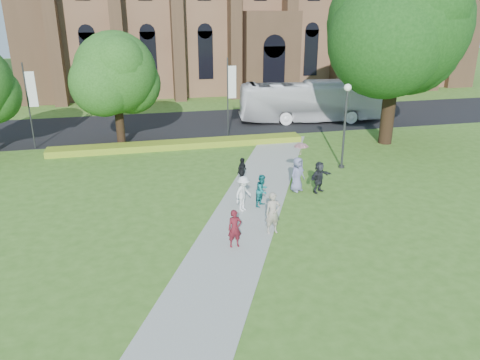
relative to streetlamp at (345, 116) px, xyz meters
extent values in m
plane|color=#416D20|center=(-7.50, -6.50, -3.30)|extent=(160.00, 160.00, 0.00)
cube|color=black|center=(-7.50, 13.50, -3.29)|extent=(160.00, 10.00, 0.02)
cube|color=#B2B2A8|center=(-7.50, -5.50, -3.28)|extent=(15.58, 28.54, 0.04)
cube|color=gold|center=(-9.50, 6.70, -3.07)|extent=(18.00, 1.40, 0.45)
cube|color=brown|center=(2.50, 33.50, 5.20)|extent=(52.00, 16.00, 17.00)
cube|color=brown|center=(2.50, 24.50, 1.20)|extent=(6.00, 2.50, 9.00)
cylinder|color=#38383D|center=(0.00, 0.00, -0.90)|extent=(0.14, 0.14, 4.80)
sphere|color=white|center=(0.00, 0.00, 1.72)|extent=(0.44, 0.44, 0.44)
cylinder|color=#38383D|center=(0.00, 0.00, -3.22)|extent=(0.36, 0.36, 0.15)
cylinder|color=#332114|center=(5.50, 4.50, 0.00)|extent=(0.96, 0.96, 6.60)
sphere|color=#143C10|center=(5.50, 4.50, 5.10)|extent=(9.60, 9.60, 9.60)
cylinder|color=#332114|center=(-13.50, 8.00, -1.23)|extent=(0.60, 0.60, 4.12)
sphere|color=#204B16|center=(-13.50, 8.00, 1.95)|extent=(5.60, 5.60, 5.60)
cylinder|color=#38383D|center=(-5.50, 8.70, -0.30)|extent=(0.10, 0.10, 6.00)
cube|color=white|center=(-5.15, 8.70, 0.90)|extent=(0.60, 0.02, 2.40)
cylinder|color=#38383D|center=(-19.50, 8.70, -0.30)|extent=(0.10, 0.10, 6.00)
cube|color=white|center=(-19.15, 8.70, 0.90)|extent=(0.60, 0.02, 2.40)
imported|color=silver|center=(2.57, 12.24, -1.55)|extent=(12.63, 4.41, 3.45)
imported|color=maroon|center=(-8.73, -8.53, -2.43)|extent=(0.63, 0.44, 1.65)
imported|color=#177073|center=(-6.47, -4.68, -2.43)|extent=(1.02, 1.01, 1.66)
imported|color=silver|center=(-7.53, -5.02, -2.37)|extent=(1.30, 1.25, 1.78)
imported|color=black|center=(-6.79, -1.55, -2.46)|extent=(0.91, 0.95, 1.59)
imported|color=slate|center=(-4.07, -3.15, -2.30)|extent=(1.11, 0.99, 1.91)
imported|color=#23252A|center=(-2.98, -3.57, -2.39)|extent=(1.65, 1.23, 1.73)
imported|color=#9D9383|center=(-6.81, -7.67, -2.30)|extent=(0.72, 0.50, 1.91)
imported|color=#D294A1|center=(-3.89, -3.05, -1.00)|extent=(0.83, 0.83, 0.68)
camera|label=1|loc=(-12.43, -25.66, 6.33)|focal=35.00mm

